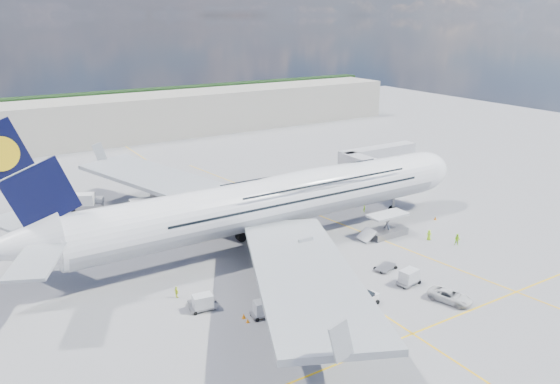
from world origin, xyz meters
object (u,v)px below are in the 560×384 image
jet_bridge (374,159)px  cone_wing_right_inner (244,316)px  cone_wing_left_inner (216,210)px  catering_truck_outer (86,204)px  crew_wing (177,292)px  dolly_nose_near (385,267)px  cone_wing_right_outer (248,321)px  crew_van (429,235)px  cone_nose (435,218)px  service_van (450,296)px  dolly_row_a (264,308)px  crew_loader (457,240)px  crew_tug (290,294)px  cargo_loader (386,228)px  catering_truck_inner (147,210)px  baggage_tug (368,299)px  dolly_nose_far (409,277)px  crew_nose (364,208)px  dolly_row_b (270,274)px  dolly_row_c (203,302)px  dolly_back (202,301)px  airliner (274,200)px  cone_wing_left_outer (124,213)px

jet_bridge → cone_wing_right_inner: size_ratio=30.97×
cone_wing_left_inner → cone_wing_right_inner: size_ratio=0.86×
catering_truck_outer → crew_wing: bearing=-60.9°
dolly_nose_near → cone_wing_right_outer: size_ratio=7.13×
crew_van → cone_nose: crew_van is taller
service_van → jet_bridge: bearing=42.3°
cone_wing_right_inner → cone_wing_right_outer: size_ratio=1.16×
dolly_row_a → service_van: bearing=-12.6°
crew_loader → crew_tug: bearing=-126.0°
crew_loader → cone_nose: crew_loader is taller
cargo_loader → dolly_nose_near: (-8.41, -9.21, -0.88)m
service_van → crew_tug: bearing=127.6°
catering_truck_inner → crew_wing: 29.35m
baggage_tug → jet_bridge: bearing=38.9°
cone_wing_left_inner → catering_truck_outer: bearing=149.1°
crew_loader → crew_wing: bearing=-136.8°
catering_truck_inner → cone_wing_right_inner: (-1.25, -37.42, -1.47)m
crew_wing → cone_nose: crew_wing is taller
cone_wing_left_inner → catering_truck_inner: bearing=167.4°
baggage_tug → cone_wing_left_inner: (-1.44, 40.05, -0.49)m
crew_loader → service_van: bearing=-88.7°
dolly_row_a → dolly_nose_far: (20.07, -3.15, 0.06)m
crew_tug → crew_nose: bearing=16.9°
dolly_row_b → cone_wing_left_inner: (4.95, 27.28, -0.08)m
dolly_row_b → dolly_nose_near: size_ratio=0.88×
dolly_row_a → crew_nose: size_ratio=2.22×
dolly_row_c → dolly_back: bearing=79.2°
dolly_back → dolly_nose_far: bearing=-16.3°
airliner → dolly_row_b: (-6.64, -9.74, -6.53)m
dolly_row_b → cone_nose: 35.52m
catering_truck_inner → cone_wing_left_outer: bearing=134.0°
cone_wing_left_outer → crew_nose: bearing=-29.7°
crew_tug → cone_wing_left_outer: bearing=84.3°
crew_wing → cone_wing_right_outer: (4.76, -9.77, -0.51)m
jet_bridge → crew_nose: bearing=-138.5°
cargo_loader → dolly_nose_near: bearing=-132.4°
dolly_back → dolly_nose_far: 26.88m
dolly_row_c → crew_nose: size_ratio=2.19×
service_van → crew_van: 19.50m
airliner → crew_tug: airliner is taller
crew_tug → cone_wing_right_outer: crew_tug is taller
catering_truck_outer → cone_nose: 61.61m
cargo_loader → crew_wing: bearing=-177.7°
dolly_row_a → service_van: 23.07m
catering_truck_outer → cone_wing_right_outer: 48.19m
dolly_row_a → dolly_nose_far: dolly_nose_far is taller
catering_truck_inner → airliner: bearing=-46.8°
dolly_row_a → dolly_nose_near: bearing=15.6°
dolly_row_a → crew_van: bearing=20.9°
dolly_row_a → crew_wing: 11.88m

